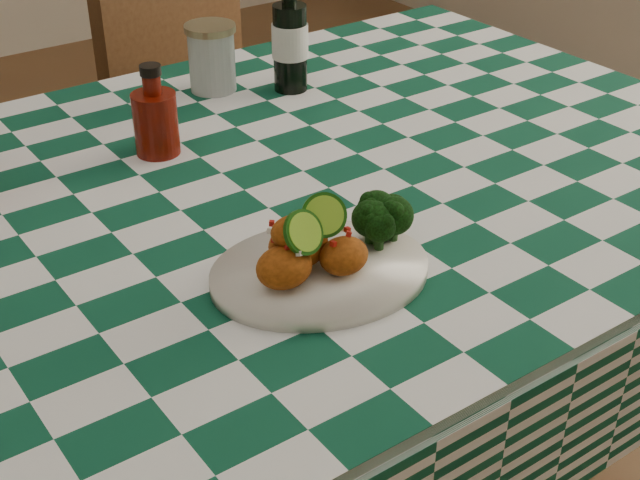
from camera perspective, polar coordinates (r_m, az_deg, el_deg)
dining_table at (r=1.51m, az=-4.19°, el=-10.05°), size 1.66×1.06×0.79m
plate at (r=1.08m, az=0.00°, el=-2.09°), size 0.32×0.27×0.02m
fried_chicken_pile at (r=1.05m, az=-0.43°, el=0.03°), size 0.13×0.09×0.08m
broccoli_side at (r=1.12m, az=3.85°, el=1.49°), size 0.08×0.08×0.06m
ketchup_bottle at (r=1.38m, az=-10.55°, el=8.18°), size 0.08×0.08×0.14m
mason_jar at (r=1.62m, az=-6.94°, el=11.51°), size 0.10×0.10×0.12m
beer_bottle at (r=1.59m, az=-1.95°, el=13.36°), size 0.08×0.08×0.22m
wooden_chair_right at (r=2.16m, az=-5.07°, el=6.84°), size 0.58×0.59×0.99m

